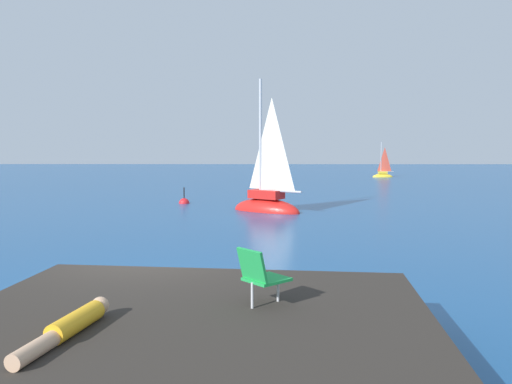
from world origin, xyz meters
name	(u,v)px	position (x,y,z in m)	size (l,w,h in m)	color
ground_plane	(146,299)	(0.00, 0.00, 0.00)	(160.00, 160.00, 0.00)	navy
shore_ledge	(194,343)	(1.38, -3.28, 0.42)	(6.16, 4.72, 0.84)	#2D2823
boulder_seaward	(267,309)	(2.37, -0.60, 0.00)	(0.80, 0.64, 0.44)	#2E2A22
boulder_inland	(358,309)	(4.04, -0.56, 0.00)	(0.71, 0.57, 0.39)	#2F2623
sailboat_near	(267,204)	(2.51, 13.66, 0.36)	(3.59, 2.96, 6.69)	red
sailboat_far	(383,175)	(14.36, 40.93, 0.21)	(2.07, 0.70, 3.82)	yellow
person_sunbather	(70,326)	(0.09, -4.15, 0.95)	(0.52, 1.75, 0.25)	gold
beach_chair	(260,274)	(2.25, -3.05, 1.28)	(0.76, 0.75, 0.80)	green
marker_buoy	(184,203)	(-1.84, 17.01, 0.01)	(0.56, 0.56, 1.13)	red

